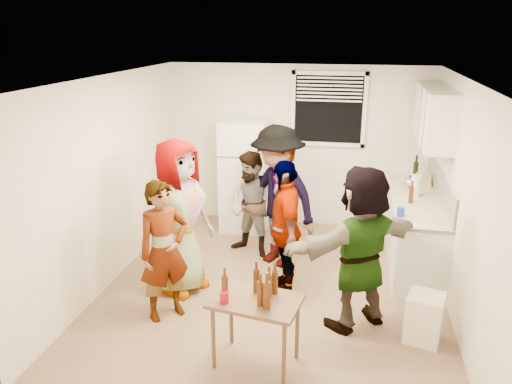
% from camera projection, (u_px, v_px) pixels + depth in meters
% --- Properties ---
extents(room, '(4.00, 4.50, 2.50)m').
position_uv_depth(room, '(273.00, 289.00, 6.04)').
color(room, white).
rests_on(room, ground).
extents(window, '(1.12, 0.10, 1.06)m').
position_uv_depth(window, '(328.00, 109.00, 7.43)').
color(window, white).
rests_on(window, room).
extents(refrigerator, '(0.70, 0.70, 1.70)m').
position_uv_depth(refrigerator, '(246.00, 175.00, 7.66)').
color(refrigerator, white).
rests_on(refrigerator, ground).
extents(counter_lower, '(0.60, 2.20, 0.86)m').
position_uv_depth(counter_lower, '(413.00, 231.00, 6.66)').
color(counter_lower, white).
rests_on(counter_lower, ground).
extents(countertop, '(0.64, 2.22, 0.04)m').
position_uv_depth(countertop, '(416.00, 199.00, 6.52)').
color(countertop, beige).
rests_on(countertop, counter_lower).
extents(backsplash, '(0.03, 2.20, 0.36)m').
position_uv_depth(backsplash, '(441.00, 186.00, 6.40)').
color(backsplash, beige).
rests_on(backsplash, countertop).
extents(upper_cabinets, '(0.34, 1.60, 0.70)m').
position_uv_depth(upper_cabinets, '(434.00, 115.00, 6.34)').
color(upper_cabinets, white).
rests_on(upper_cabinets, room).
extents(kettle, '(0.25, 0.22, 0.18)m').
position_uv_depth(kettle, '(409.00, 187.00, 6.93)').
color(kettle, silver).
rests_on(kettle, countertop).
extents(paper_towel, '(0.13, 0.13, 0.29)m').
position_uv_depth(paper_towel, '(414.00, 196.00, 6.57)').
color(paper_towel, white).
rests_on(paper_towel, countertop).
extents(wine_bottle, '(0.07, 0.07, 0.28)m').
position_uv_depth(wine_bottle, '(414.00, 180.00, 7.23)').
color(wine_bottle, black).
rests_on(wine_bottle, countertop).
extents(beer_bottle_counter, '(0.06, 0.06, 0.22)m').
position_uv_depth(beer_bottle_counter, '(410.00, 203.00, 6.31)').
color(beer_bottle_counter, '#47230C').
rests_on(beer_bottle_counter, countertop).
extents(blue_cup, '(0.09, 0.09, 0.12)m').
position_uv_depth(blue_cup, '(400.00, 217.00, 5.86)').
color(blue_cup, '#1832D2').
rests_on(blue_cup, countertop).
extents(picture_frame, '(0.02, 0.20, 0.16)m').
position_uv_depth(picture_frame, '(429.00, 180.00, 6.99)').
color(picture_frame, tan).
rests_on(picture_frame, countertop).
extents(trash_bin, '(0.42, 0.42, 0.50)m').
position_uv_depth(trash_bin, '(424.00, 318.00, 4.99)').
color(trash_bin, white).
rests_on(trash_bin, ground).
extents(serving_table, '(0.88, 0.66, 0.68)m').
position_uv_depth(serving_table, '(256.00, 362.00, 4.72)').
color(serving_table, brown).
rests_on(serving_table, ground).
extents(beer_bottle_table, '(0.07, 0.07, 0.26)m').
position_uv_depth(beer_bottle_table, '(267.00, 308.00, 4.37)').
color(beer_bottle_table, '#47230C').
rests_on(beer_bottle_table, serving_table).
extents(red_cup, '(0.08, 0.08, 0.11)m').
position_uv_depth(red_cup, '(224.00, 302.00, 4.46)').
color(red_cup, '#A90B22').
rests_on(red_cup, serving_table).
extents(guest_grey, '(2.06, 1.62, 0.59)m').
position_uv_depth(guest_grey, '(183.00, 288.00, 6.06)').
color(guest_grey, gray).
rests_on(guest_grey, ground).
extents(guest_stripe, '(1.49, 1.48, 0.37)m').
position_uv_depth(guest_stripe, '(168.00, 314.00, 5.50)').
color(guest_stripe, '#141933').
rests_on(guest_stripe, ground).
extents(guest_back_left, '(1.21, 1.61, 0.55)m').
position_uv_depth(guest_back_left, '(253.00, 253.00, 6.99)').
color(guest_back_left, brown).
rests_on(guest_back_left, ground).
extents(guest_back_right, '(2.01, 2.22, 0.69)m').
position_uv_depth(guest_back_right, '(277.00, 262.00, 6.73)').
color(guest_back_right, '#45454A').
rests_on(guest_back_right, ground).
extents(guest_black, '(1.83, 1.39, 0.40)m').
position_uv_depth(guest_black, '(283.00, 290.00, 6.02)').
color(guest_black, black).
rests_on(guest_black, ground).
extents(guest_orange, '(2.37, 2.39, 0.52)m').
position_uv_depth(guest_orange, '(355.00, 323.00, 5.35)').
color(guest_orange, '#F67A56').
rests_on(guest_orange, ground).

